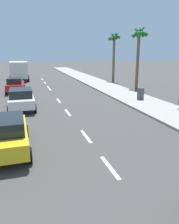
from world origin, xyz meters
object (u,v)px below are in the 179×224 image
at_px(palm_tree_far, 139,39).
at_px(trash_bin_far, 141,94).
at_px(parked_car_white, 21,98).
at_px(palm_tree_distant, 114,42).
at_px(parked_car_red, 15,85).
at_px(parked_car_yellow, 6,133).
at_px(delivery_truck, 19,70).

relative_size(palm_tree_far, trash_bin_far, 7.04).
bearing_deg(parked_car_white, palm_tree_distant, 45.53).
relative_size(parked_car_red, palm_tree_far, 0.56).
distance_m(parked_car_yellow, palm_tree_far, 19.98).
height_order(parked_car_yellow, delivery_truck, delivery_truck).
height_order(delivery_truck, trash_bin_far, delivery_truck).
relative_size(delivery_truck, palm_tree_distant, 0.87).
xyz_separation_m(palm_tree_far, palm_tree_distant, (0.08, 7.31, -0.01)).
bearing_deg(palm_tree_distant, parked_car_red, -156.58).
distance_m(palm_tree_far, trash_bin_far, 8.38).
xyz_separation_m(parked_car_white, parked_car_red, (-0.60, 7.66, -0.00)).
distance_m(parked_car_yellow, delivery_truck, 25.77).
bearing_deg(parked_car_red, palm_tree_distant, 26.62).
bearing_deg(palm_tree_far, trash_bin_far, -115.00).
xyz_separation_m(palm_tree_far, trash_bin_far, (-2.86, -6.13, -4.96)).
xyz_separation_m(parked_car_yellow, palm_tree_distant, (13.69, 21.14, 4.75)).
distance_m(parked_car_white, palm_tree_far, 15.17).
distance_m(parked_car_white, delivery_truck, 18.20).
relative_size(parked_car_white, palm_tree_far, 0.60).
relative_size(delivery_truck, palm_tree_far, 0.88).
height_order(palm_tree_far, palm_tree_distant, palm_tree_distant).
bearing_deg(parked_car_red, palm_tree_far, -2.69).
relative_size(delivery_truck, trash_bin_far, 6.19).
distance_m(parked_car_red, palm_tree_distant, 15.61).
height_order(parked_car_yellow, palm_tree_distant, palm_tree_distant).
bearing_deg(parked_car_white, parked_car_yellow, -95.48).
bearing_deg(palm_tree_far, palm_tree_distant, 89.37).
height_order(delivery_truck, palm_tree_distant, palm_tree_distant).
relative_size(parked_car_yellow, parked_car_white, 1.00).
bearing_deg(palm_tree_far, delivery_truck, 137.95).
bearing_deg(parked_car_yellow, delivery_truck, 87.78).
distance_m(parked_car_white, trash_bin_far, 10.11).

